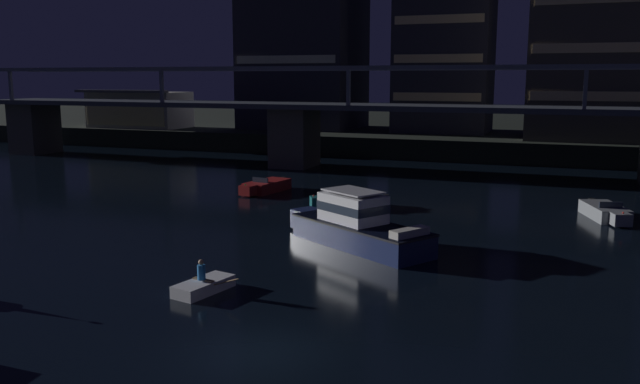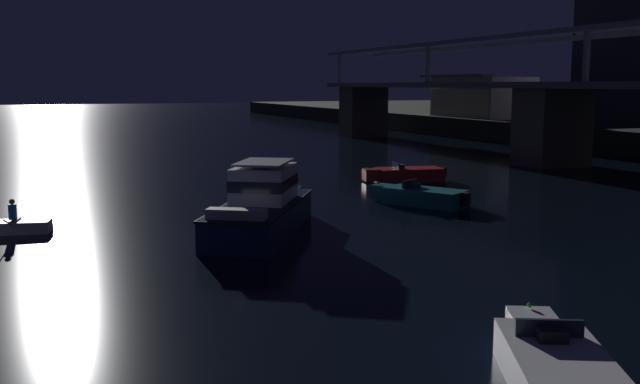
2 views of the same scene
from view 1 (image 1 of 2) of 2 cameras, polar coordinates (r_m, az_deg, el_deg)
name	(u,v)px [view 1 (image 1 of 2)]	position (r m, az deg, el deg)	size (l,w,h in m)	color
ground_plane	(261,352)	(20.87, -5.18, -13.78)	(400.00, 400.00, 0.00)	black
far_riverbank	(510,125)	(105.45, 16.30, 5.62)	(240.00, 80.00, 2.20)	black
river_bridge	(463,125)	(57.62, 12.42, 5.72)	(100.77, 6.40, 9.38)	#4C4944
tower_west_tall	(445,39)	(76.88, 10.87, 12.96)	(10.43, 8.39, 21.13)	#282833
tower_central	(592,25)	(71.84, 22.70, 13.29)	(11.45, 9.77, 22.84)	#423D38
waterfront_pavilion	(139,109)	(85.40, -15.50, 6.97)	(12.40, 7.40, 4.70)	#B2AD9E
cabin_cruiser_near_left	(356,225)	(32.97, 3.19, -2.90)	(8.88, 6.50, 2.79)	#19234C
speedboat_near_center	(351,201)	(42.57, 2.69, -0.83)	(4.85, 3.65, 1.16)	#196066
speedboat_near_right	(606,212)	(42.78, 23.71, -1.62)	(2.93, 5.14, 1.16)	gray
speedboat_mid_right	(265,186)	(48.57, -4.79, 0.49)	(2.43, 5.23, 1.16)	maroon
dinghy_with_paddler	(204,285)	(26.46, -10.14, -8.04)	(2.59, 2.77, 1.36)	silver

